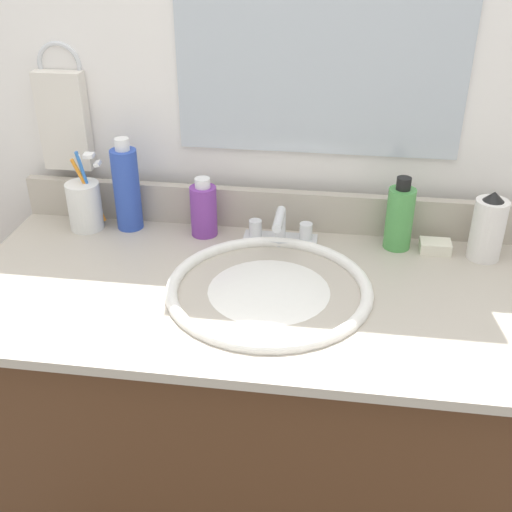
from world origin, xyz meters
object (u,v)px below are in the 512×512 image
(faucet, at_px, (280,232))
(bottle_lotion_white, at_px, (488,228))
(hand_towel, at_px, (64,121))
(bottle_shampoo_blue, at_px, (127,188))
(soap_bar, at_px, (435,246))
(cup_white_ceramic, at_px, (85,205))
(bottle_toner_green, at_px, (400,217))
(bottle_cream_purple, at_px, (204,209))

(faucet, relative_size, bottle_lotion_white, 1.07)
(hand_towel, xyz_separation_m, bottle_shampoo_blue, (0.15, -0.07, -0.12))
(faucet, xyz_separation_m, bottle_lotion_white, (0.43, -0.00, 0.04))
(soap_bar, bearing_deg, cup_white_ceramic, 179.89)
(faucet, relative_size, bottle_toner_green, 1.00)
(bottle_toner_green, height_order, soap_bar, bottle_toner_green)
(hand_towel, height_order, bottle_lotion_white, hand_towel)
(bottle_toner_green, xyz_separation_m, bottle_lotion_white, (0.18, -0.02, -0.00))
(bottle_cream_purple, bearing_deg, bottle_lotion_white, -2.06)
(hand_towel, distance_m, bottle_shampoo_blue, 0.21)
(faucet, distance_m, bottle_shampoo_blue, 0.35)
(hand_towel, xyz_separation_m, faucet, (0.50, -0.10, -0.19))
(bottle_cream_purple, bearing_deg, bottle_toner_green, -0.01)
(hand_towel, bearing_deg, bottle_lotion_white, -6.10)
(faucet, xyz_separation_m, soap_bar, (0.33, 0.01, -0.02))
(faucet, bearing_deg, bottle_cream_purple, 173.58)
(bottle_shampoo_blue, height_order, cup_white_ceramic, bottle_shampoo_blue)
(hand_towel, height_order, soap_bar, hand_towel)
(bottle_lotion_white, relative_size, soap_bar, 2.33)
(bottle_toner_green, relative_size, soap_bar, 2.50)
(bottle_toner_green, height_order, bottle_lotion_white, bottle_toner_green)
(bottle_cream_purple, distance_m, cup_white_ceramic, 0.27)
(hand_towel, distance_m, bottle_toner_green, 0.77)
(cup_white_ceramic, bearing_deg, bottle_toner_green, 0.67)
(cup_white_ceramic, relative_size, soap_bar, 2.87)
(hand_towel, height_order, bottle_toner_green, hand_towel)
(bottle_cream_purple, bearing_deg, soap_bar, -1.10)
(bottle_cream_purple, relative_size, soap_bar, 2.09)
(bottle_shampoo_blue, bearing_deg, soap_bar, -1.62)
(cup_white_ceramic, xyz_separation_m, soap_bar, (0.77, -0.00, -0.05))
(soap_bar, bearing_deg, bottle_lotion_white, -7.04)
(bottle_cream_purple, bearing_deg, faucet, -6.42)
(bottle_toner_green, height_order, bottle_shampoo_blue, bottle_shampoo_blue)
(bottle_lotion_white, bearing_deg, bottle_toner_green, 173.06)
(bottle_cream_purple, relative_size, bottle_lotion_white, 0.90)
(bottle_toner_green, bearing_deg, bottle_lotion_white, -6.94)
(bottle_lotion_white, height_order, cup_white_ceramic, cup_white_ceramic)
(bottle_shampoo_blue, xyz_separation_m, soap_bar, (0.68, -0.02, -0.08))
(bottle_toner_green, relative_size, bottle_lotion_white, 1.07)
(hand_towel, relative_size, soap_bar, 3.44)
(bottle_shampoo_blue, xyz_separation_m, bottle_lotion_white, (0.77, -0.03, -0.03))
(bottle_shampoo_blue, distance_m, cup_white_ceramic, 0.10)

